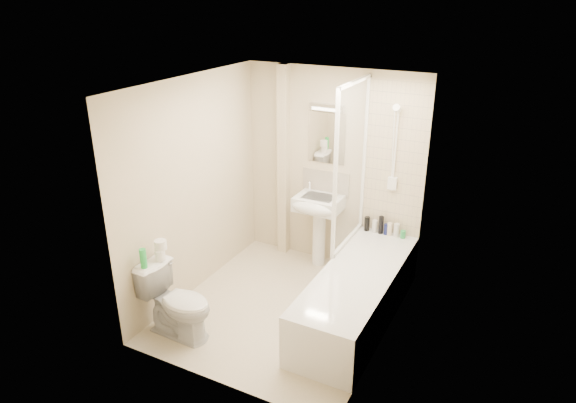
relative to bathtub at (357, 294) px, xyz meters
The scene contains 26 objects.
floor 0.83m from the bathtub, 165.07° to the right, with size 2.50×2.50×0.00m, color beige.
wall_back 1.58m from the bathtub, 125.54° to the left, with size 2.20×0.02×2.40m, color beige.
wall_left 2.07m from the bathtub, behind, with size 0.02×2.50×2.40m, color beige.
wall_right 1.00m from the bathtub, 29.74° to the right, with size 0.02×2.50×2.40m, color beige.
ceiling 2.25m from the bathtub, 165.07° to the right, with size 2.20×2.50×0.02m, color white.
tile_back 1.54m from the bathtub, 90.00° to the left, with size 0.70×0.01×1.75m, color beige.
tile_right 1.19m from the bathtub, ahead, with size 0.01×2.10×1.75m, color beige.
pipe_boxing 1.92m from the bathtub, 144.15° to the left, with size 0.12×0.12×2.40m, color beige.
splashback 1.52m from the bathtub, 128.40° to the left, with size 0.60×0.01×0.30m, color beige.
mirror 1.85m from the bathtub, 128.45° to the left, with size 0.46×0.01×0.60m, color white.
strip_light 2.11m from the bathtub, 129.08° to the left, with size 0.42×0.07×0.07m, color silver.
bathtub is the anchor object (origin of this frame).
shower_screen 1.35m from the bathtub, 120.33° to the left, with size 0.04×0.92×1.80m.
shower_fixture 1.60m from the bathtub, 90.10° to the left, with size 0.10×0.16×0.99m.
pedestal_sink 1.24m from the bathtub, 135.38° to the left, with size 0.54×0.49×1.04m.
bottle_black_a 1.05m from the bathtub, 104.59° to the left, with size 0.06×0.06×0.17m, color black.
bottle_white_a 1.03m from the bathtub, 99.14° to the left, with size 0.06×0.06×0.15m, color silver.
bottle_black_b 1.03m from the bathtub, 94.78° to the left, with size 0.06×0.06×0.21m, color black.
bottle_blue 1.01m from the bathtub, 91.00° to the left, with size 0.05×0.05×0.13m, color navy.
bottle_cream 1.02m from the bathtub, 88.49° to the left, with size 0.06×0.06×0.15m, color beige.
bottle_white_b 1.02m from the bathtub, 83.74° to the left, with size 0.06×0.06×0.16m, color silver.
bottle_green 1.02m from the bathtub, 79.09° to the left, with size 0.06×0.06×0.09m, color green.
toilet 1.81m from the bathtub, 144.46° to the right, with size 0.74×0.44×0.74m, color white.
toilet_roll_lower 2.02m from the bathtub, 150.21° to the right, with size 0.10×0.10×0.11m, color white.
toilet_roll_upper 2.04m from the bathtub, 150.86° to the right, with size 0.12×0.12×0.09m, color white.
green_bottle 2.16m from the bathtub, 146.25° to the right, with size 0.06×0.06×0.20m, color green.
Camera 1 is at (2.17, -4.12, 3.19)m, focal length 32.00 mm.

